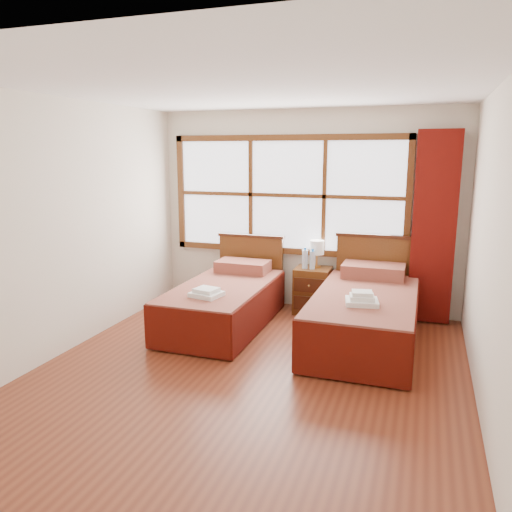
% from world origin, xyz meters
% --- Properties ---
extents(floor, '(4.50, 4.50, 0.00)m').
position_xyz_m(floor, '(0.00, 0.00, 0.00)').
color(floor, brown).
rests_on(floor, ground).
extents(ceiling, '(4.50, 4.50, 0.00)m').
position_xyz_m(ceiling, '(0.00, 0.00, 2.60)').
color(ceiling, white).
rests_on(ceiling, wall_back).
extents(wall_back, '(4.00, 0.00, 4.00)m').
position_xyz_m(wall_back, '(0.00, 2.25, 1.30)').
color(wall_back, silver).
rests_on(wall_back, floor).
extents(wall_left, '(0.00, 4.50, 4.50)m').
position_xyz_m(wall_left, '(-2.00, 0.00, 1.30)').
color(wall_left, silver).
rests_on(wall_left, floor).
extents(wall_right, '(0.00, 4.50, 4.50)m').
position_xyz_m(wall_right, '(2.00, 0.00, 1.30)').
color(wall_right, silver).
rests_on(wall_right, floor).
extents(window, '(3.16, 0.06, 1.56)m').
position_xyz_m(window, '(-0.25, 2.21, 1.50)').
color(window, white).
rests_on(window, wall_back).
extents(curtain, '(0.50, 0.16, 2.30)m').
position_xyz_m(curtain, '(1.60, 2.11, 1.17)').
color(curtain, '#620E09').
rests_on(curtain, wall_back).
extents(bed_left, '(0.99, 2.01, 0.96)m').
position_xyz_m(bed_left, '(-0.73, 1.20, 0.29)').
color(bed_left, '#3B1A0C').
rests_on(bed_left, floor).
extents(bed_right, '(1.08, 2.10, 1.05)m').
position_xyz_m(bed_right, '(0.94, 1.20, 0.32)').
color(bed_right, '#3B1A0C').
rests_on(bed_right, floor).
extents(nightstand, '(0.45, 0.44, 0.60)m').
position_xyz_m(nightstand, '(0.17, 1.99, 0.30)').
color(nightstand, '#5A3113').
rests_on(nightstand, floor).
extents(towels_left, '(0.36, 0.33, 0.09)m').
position_xyz_m(towels_left, '(-0.71, 0.63, 0.55)').
color(towels_left, white).
rests_on(towels_left, bed_left).
extents(towels_right, '(0.37, 0.34, 0.13)m').
position_xyz_m(towels_right, '(0.95, 0.74, 0.62)').
color(towels_right, white).
rests_on(towels_right, bed_right).
extents(lamp, '(0.18, 0.18, 0.35)m').
position_xyz_m(lamp, '(0.20, 2.07, 0.84)').
color(lamp, gold).
rests_on(lamp, nightstand).
extents(bottle_near, '(0.07, 0.07, 0.27)m').
position_xyz_m(bottle_near, '(0.07, 1.94, 0.72)').
color(bottle_near, silver).
rests_on(bottle_near, nightstand).
extents(bottle_far, '(0.07, 0.07, 0.26)m').
position_xyz_m(bottle_far, '(0.17, 1.94, 0.72)').
color(bottle_far, silver).
rests_on(bottle_far, nightstand).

